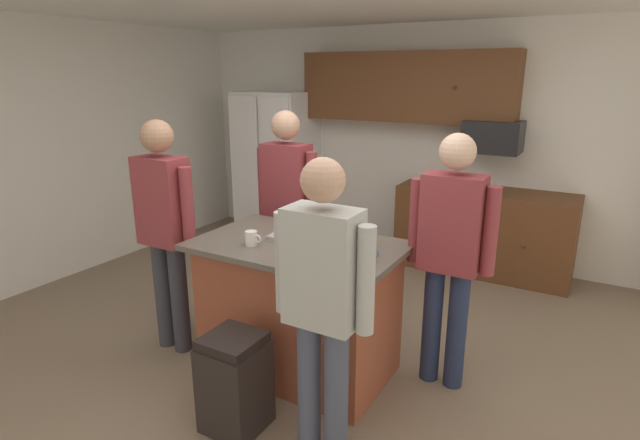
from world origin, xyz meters
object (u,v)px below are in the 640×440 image
object	(u,v)px
mug_blue_stoneware	(252,238)
serving_tray	(305,238)
kitchen_island	(299,307)
glass_stout_tall	(339,247)
glass_pilsner	(346,253)
glass_short_whisky	(365,236)
refrigerator	(277,166)
person_host_foreground	(323,295)
mug_ceramic_white	(367,252)
person_guest_left	(287,201)
tumbler_amber	(312,249)
person_guest_right	(450,246)
trash_bin	(235,383)
person_guest_by_door	(165,221)
microwave_over_range	(493,137)

from	to	relation	value
mug_blue_stoneware	serving_tray	world-z (taller)	mug_blue_stoneware
kitchen_island	glass_stout_tall	size ratio (longest dim) A/B	10.05
glass_pilsner	glass_short_whisky	world-z (taller)	glass_short_whisky
mug_blue_stoneware	serving_tray	distance (m)	0.36
kitchen_island	glass_pilsner	xyz separation A→B (m)	(0.46, -0.19, 0.55)
refrigerator	serving_tray	distance (m)	3.09
person_host_foreground	serving_tray	xyz separation A→B (m)	(-0.56, 0.73, 0.01)
mug_ceramic_white	glass_pilsner	bearing A→B (deg)	-116.55
glass_pilsner	serving_tray	world-z (taller)	glass_pilsner
person_guest_left	tumbler_amber	xyz separation A→B (m)	(0.80, -0.92, -0.00)
serving_tray	kitchen_island	bearing A→B (deg)	-101.95
mug_ceramic_white	person_guest_left	bearing A→B (deg)	145.93
person_guest_right	trash_bin	world-z (taller)	person_guest_right
tumbler_amber	trash_bin	xyz separation A→B (m)	(-0.25, -0.48, -0.74)
serving_tray	refrigerator	bearing A→B (deg)	128.37
mug_ceramic_white	trash_bin	distance (m)	1.11
person_guest_by_door	tumbler_amber	world-z (taller)	person_guest_by_door
mug_blue_stoneware	glass_short_whisky	world-z (taller)	glass_short_whisky
kitchen_island	glass_pilsner	bearing A→B (deg)	-22.09
glass_short_whisky	glass_pilsner	bearing A→B (deg)	-84.84
person_guest_left	serving_tray	world-z (taller)	person_guest_left
person_guest_left	glass_short_whisky	world-z (taller)	person_guest_left
mug_ceramic_white	kitchen_island	bearing A→B (deg)	175.11
person_guest_left	trash_bin	world-z (taller)	person_guest_left
person_guest_by_door	mug_ceramic_white	world-z (taller)	person_guest_by_door
person_guest_left	person_host_foreground	xyz separation A→B (m)	(1.12, -1.35, -0.07)
kitchen_island	mug_blue_stoneware	bearing A→B (deg)	-141.86
person_guest_left	person_host_foreground	distance (m)	1.75
glass_pilsner	mug_ceramic_white	size ratio (longest dim) A/B	1.15
person_guest_left	mug_blue_stoneware	bearing A→B (deg)	-19.64
trash_bin	person_guest_left	bearing A→B (deg)	111.26
microwave_over_range	serving_tray	distance (m)	2.67
tumbler_amber	mug_blue_stoneware	size ratio (longest dim) A/B	1.27
refrigerator	microwave_over_range	distance (m)	2.65
person_guest_left	kitchen_island	bearing A→B (deg)	0.00
tumbler_amber	kitchen_island	bearing A→B (deg)	136.78
person_guest_left	glass_short_whisky	distance (m)	1.11
kitchen_island	glass_pilsner	size ratio (longest dim) A/B	9.34
refrigerator	glass_stout_tall	xyz separation A→B (m)	(2.28, -2.60, 0.11)
mug_blue_stoneware	glass_stout_tall	world-z (taller)	glass_stout_tall
person_guest_left	mug_ceramic_white	xyz separation A→B (m)	(1.08, -0.73, -0.03)
glass_pilsner	mug_ceramic_white	distance (m)	0.16
person_guest_left	trash_bin	distance (m)	1.68
refrigerator	trash_bin	world-z (taller)	refrigerator
refrigerator	trash_bin	bearing A→B (deg)	-59.25
mug_ceramic_white	glass_stout_tall	xyz separation A→B (m)	(-0.16, -0.06, 0.02)
person_guest_right	glass_short_whisky	xyz separation A→B (m)	(-0.51, -0.21, 0.05)
refrigerator	glass_pilsner	bearing A→B (deg)	-48.48
refrigerator	tumbler_amber	xyz separation A→B (m)	(2.16, -2.73, 0.11)
person_guest_left	person_guest_right	world-z (taller)	person_guest_left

